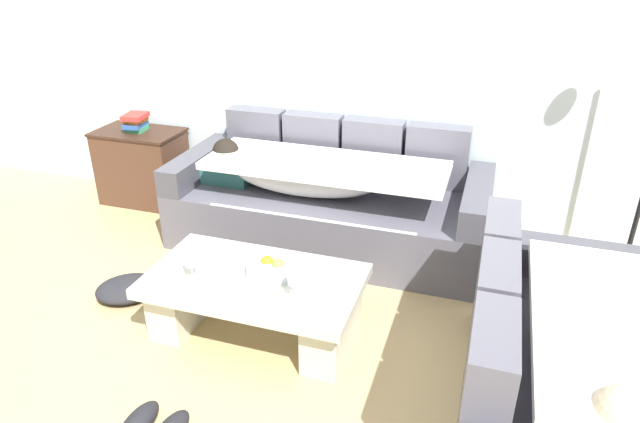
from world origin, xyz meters
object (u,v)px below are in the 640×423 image
at_px(wine_glass_near_left, 191,260).
at_px(crumpled_garment, 128,289).
at_px(couch_along_wall, 324,202).
at_px(fruit_bowl, 272,268).
at_px(side_cabinet, 143,166).
at_px(couch_near_window, 569,384).
at_px(coffee_table, 255,297).
at_px(open_magazine, 317,291).
at_px(wine_glass_near_right, 294,278).
at_px(book_stack_on_cabinet, 136,122).

xyz_separation_m(wine_glass_near_left, crumpled_garment, (-0.61, 0.19, -0.44)).
height_order(couch_along_wall, fruit_bowl, couch_along_wall).
bearing_deg(side_cabinet, couch_along_wall, -7.50).
distance_m(couch_near_window, coffee_table, 1.66).
height_order(couch_near_window, open_magazine, couch_near_window).
distance_m(coffee_table, fruit_bowl, 0.21).
height_order(wine_glass_near_left, wine_glass_near_right, same).
xyz_separation_m(couch_near_window, open_magazine, (-1.25, 0.26, 0.05)).
height_order(couch_along_wall, crumpled_garment, couch_along_wall).
bearing_deg(couch_along_wall, wine_glass_near_right, -79.23).
height_order(couch_near_window, side_cabinet, couch_near_window).
distance_m(couch_along_wall, side_cabinet, 1.74).
distance_m(wine_glass_near_left, open_magazine, 0.72).
relative_size(couch_near_window, wine_glass_near_left, 10.40).
height_order(couch_near_window, wine_glass_near_left, couch_near_window).
bearing_deg(side_cabinet, wine_glass_near_right, -37.51).
distance_m(wine_glass_near_right, book_stack_on_cabinet, 2.49).
distance_m(fruit_bowl, wine_glass_near_left, 0.45).
bearing_deg(open_magazine, coffee_table, 157.80).
bearing_deg(book_stack_on_cabinet, coffee_table, -39.54).
relative_size(couch_near_window, side_cabinet, 2.40).
bearing_deg(book_stack_on_cabinet, couch_near_window, -27.03).
bearing_deg(couch_along_wall, fruit_bowl, -87.72).
distance_m(fruit_bowl, wine_glass_near_right, 0.27).
bearing_deg(wine_glass_near_right, couch_along_wall, 100.77).
relative_size(wine_glass_near_right, open_magazine, 0.59).
height_order(fruit_bowl, wine_glass_near_left, wine_glass_near_left).
xyz_separation_m(couch_along_wall, couch_near_window, (1.59, -1.47, 0.00)).
relative_size(coffee_table, side_cabinet, 1.67).
distance_m(coffee_table, book_stack_on_cabinet, 2.24).
bearing_deg(couch_along_wall, wine_glass_near_left, -105.66).
relative_size(wine_glass_near_left, wine_glass_near_right, 1.00).
bearing_deg(wine_glass_near_left, couch_along_wall, 74.34).
xyz_separation_m(fruit_bowl, wine_glass_near_right, (0.20, -0.17, 0.08)).
xyz_separation_m(couch_near_window, wine_glass_near_right, (-1.34, 0.18, 0.16)).
xyz_separation_m(open_magazine, crumpled_garment, (-1.31, 0.10, -0.33)).
bearing_deg(crumpled_garment, coffee_table, -4.21).
relative_size(book_stack_on_cabinet, crumpled_garment, 0.57).
relative_size(couch_along_wall, wine_glass_near_right, 13.73).
relative_size(fruit_bowl, open_magazine, 1.00).
height_order(fruit_bowl, crumpled_garment, fruit_bowl).
bearing_deg(couch_near_window, wine_glass_near_right, 82.24).
height_order(open_magazine, book_stack_on_cabinet, book_stack_on_cabinet).
height_order(couch_along_wall, wine_glass_near_right, couch_along_wall).
distance_m(couch_along_wall, open_magazine, 1.25).
bearing_deg(couch_near_window, crumpled_garment, 81.86).
height_order(couch_near_window, crumpled_garment, couch_near_window).
bearing_deg(couch_near_window, open_magazine, 78.06).
height_order(couch_along_wall, open_magazine, couch_along_wall).
height_order(coffee_table, side_cabinet, side_cabinet).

